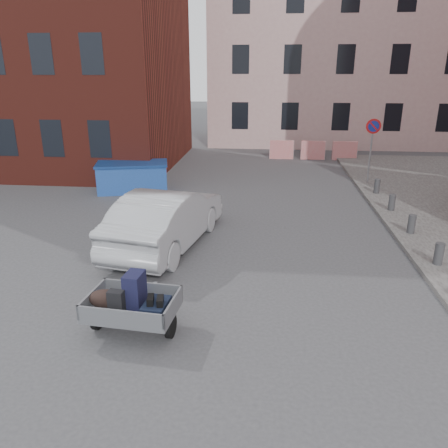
# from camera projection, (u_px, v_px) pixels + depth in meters

# --- Properties ---
(ground) EXTENTS (120.00, 120.00, 0.00)m
(ground) POSITION_uv_depth(u_px,v_px,m) (189.00, 279.00, 10.24)
(ground) COLOR #38383A
(ground) RESTS_ON ground
(building_brick) EXTENTS (12.00, 10.00, 14.00)m
(building_brick) POSITION_uv_depth(u_px,v_px,m) (47.00, 18.00, 20.94)
(building_brick) COLOR #591E16
(building_brick) RESTS_ON ground
(building_pink) EXTENTS (16.00, 8.00, 14.00)m
(building_pink) POSITION_uv_depth(u_px,v_px,m) (338.00, 31.00, 27.96)
(building_pink) COLOR #C29795
(building_pink) RESTS_ON ground
(no_parking_sign) EXTENTS (0.60, 0.09, 2.65)m
(no_parking_sign) POSITION_uv_depth(u_px,v_px,m) (372.00, 138.00, 17.89)
(no_parking_sign) COLOR gray
(no_parking_sign) RESTS_ON sidewalk
(bollards) EXTENTS (0.22, 9.02, 0.55)m
(bollards) POSITION_uv_depth(u_px,v_px,m) (412.00, 224.00, 12.73)
(bollards) COLOR #3A3A3D
(bollards) RESTS_ON sidewalk
(barriers) EXTENTS (4.70, 0.18, 1.00)m
(barriers) POSITION_uv_depth(u_px,v_px,m) (313.00, 150.00, 23.74)
(barriers) COLOR red
(barriers) RESTS_ON ground
(trailer) EXTENTS (1.70, 1.87, 1.20)m
(trailer) POSITION_uv_depth(u_px,v_px,m) (132.00, 304.00, 7.97)
(trailer) COLOR black
(trailer) RESTS_ON ground
(dumpster) EXTENTS (3.04, 2.04, 1.17)m
(dumpster) POSITION_uv_depth(u_px,v_px,m) (133.00, 177.00, 17.49)
(dumpster) COLOR #224BA4
(dumpster) RESTS_ON ground
(silver_car) EXTENTS (2.59, 5.12, 1.61)m
(silver_car) POSITION_uv_depth(u_px,v_px,m) (167.00, 218.00, 11.95)
(silver_car) COLOR #A1A4A8
(silver_car) RESTS_ON ground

